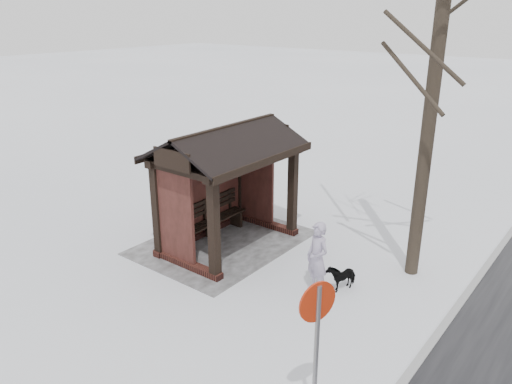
{
  "coord_description": "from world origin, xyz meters",
  "views": [
    {
      "loc": [
        8.62,
        7.62,
        5.62
      ],
      "look_at": [
        -0.09,
        0.8,
        1.58
      ],
      "focal_mm": 35.0,
      "sensor_mm": 36.0,
      "label": 1
    }
  ],
  "objects_px": {
    "bus_shelter": "(223,162)",
    "pedestrian": "(317,258)",
    "road_sign": "(316,325)",
    "dog": "(341,276)"
  },
  "relations": [
    {
      "from": "dog",
      "to": "road_sign",
      "type": "relative_size",
      "value": 0.3
    },
    {
      "from": "road_sign",
      "to": "pedestrian",
      "type": "bearing_deg",
      "value": -129.39
    },
    {
      "from": "bus_shelter",
      "to": "road_sign",
      "type": "relative_size",
      "value": 1.55
    },
    {
      "from": "bus_shelter",
      "to": "pedestrian",
      "type": "height_order",
      "value": "bus_shelter"
    },
    {
      "from": "bus_shelter",
      "to": "dog",
      "type": "relative_size",
      "value": 5.25
    },
    {
      "from": "bus_shelter",
      "to": "pedestrian",
      "type": "distance_m",
      "value": 3.43
    },
    {
      "from": "dog",
      "to": "road_sign",
      "type": "xyz_separation_m",
      "value": [
        3.57,
        1.51,
        1.38
      ]
    },
    {
      "from": "bus_shelter",
      "to": "pedestrian",
      "type": "relative_size",
      "value": 2.27
    },
    {
      "from": "pedestrian",
      "to": "road_sign",
      "type": "distance_m",
      "value": 3.72
    },
    {
      "from": "bus_shelter",
      "to": "dog",
      "type": "xyz_separation_m",
      "value": [
        0.1,
        3.43,
        -1.88
      ]
    }
  ]
}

